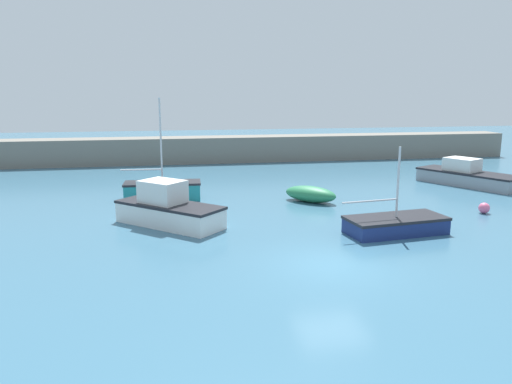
% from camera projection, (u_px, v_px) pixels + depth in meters
% --- Properties ---
extents(ground_plane, '(120.00, 120.00, 0.20)m').
position_uv_depth(ground_plane, '(333.00, 268.00, 17.34)').
color(ground_plane, '#38667F').
extents(harbor_breakwater, '(48.77, 2.54, 2.11)m').
position_uv_depth(harbor_breakwater, '(233.00, 149.00, 42.19)').
color(harbor_breakwater, slate).
rests_on(harbor_breakwater, ground_plane).
extents(sailboat_tall_mast, '(4.33, 1.70, 5.56)m').
position_uv_depth(sailboat_tall_mast, '(163.00, 190.00, 27.53)').
color(sailboat_tall_mast, teal).
rests_on(sailboat_tall_mast, ground_plane).
extents(cabin_cruiser_white, '(4.77, 6.58, 1.70)m').
position_uv_depth(cabin_cruiser_white, '(467.00, 176.00, 31.71)').
color(cabin_cruiser_white, gray).
rests_on(cabin_cruiser_white, ground_plane).
extents(motorboat_grey_hull, '(4.99, 4.84, 2.00)m').
position_uv_depth(motorboat_grey_hull, '(168.00, 209.00, 22.32)').
color(motorboat_grey_hull, white).
rests_on(motorboat_grey_hull, ground_plane).
extents(rowboat_blue_near, '(3.03, 3.02, 0.86)m').
position_uv_depth(rowboat_blue_near, '(310.00, 194.00, 26.99)').
color(rowboat_blue_near, '#287A4C').
rests_on(rowboat_blue_near, ground_plane).
extents(sailboat_twin_hulled, '(4.75, 2.35, 3.69)m').
position_uv_depth(sailboat_twin_hulled, '(396.00, 225.00, 21.08)').
color(sailboat_twin_hulled, navy).
rests_on(sailboat_twin_hulled, ground_plane).
extents(mooring_buoy_pink, '(0.53, 0.53, 0.53)m').
position_uv_depth(mooring_buoy_pink, '(484.00, 208.00, 24.50)').
color(mooring_buoy_pink, '#EA668C').
rests_on(mooring_buoy_pink, ground_plane).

